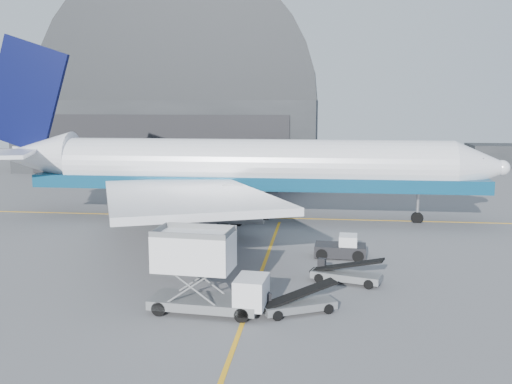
# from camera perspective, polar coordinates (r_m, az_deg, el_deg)

# --- Properties ---
(ground) EXTENTS (200.00, 200.00, 0.00)m
(ground) POSITION_cam_1_polar(r_m,az_deg,el_deg) (39.03, 0.33, -8.53)
(ground) COLOR #565659
(ground) RESTS_ON ground
(taxi_lines) EXTENTS (80.00, 42.12, 0.02)m
(taxi_lines) POSITION_cam_1_polar(r_m,az_deg,el_deg) (51.19, 1.91, -4.26)
(taxi_lines) COLOR #EDA416
(taxi_lines) RESTS_ON ground
(hangar) EXTENTS (50.00, 28.30, 28.00)m
(hangar) POSITION_cam_1_polar(r_m,az_deg,el_deg) (105.24, -7.74, 7.73)
(hangar) COLOR black
(hangar) RESTS_ON ground
(distant_bldg_a) EXTENTS (14.00, 8.00, 4.00)m
(distant_bldg_a) POSITION_cam_1_polar(r_m,az_deg,el_deg) (114.73, 23.85, 2.37)
(distant_bldg_a) COLOR black
(distant_bldg_a) RESTS_ON ground
(airliner) EXTENTS (53.26, 51.65, 18.69)m
(airliner) POSITION_cam_1_polar(r_m,az_deg,el_deg) (57.34, -2.19, 2.47)
(airliner) COLOR white
(airliner) RESTS_ON ground
(catering_truck) EXTENTS (6.75, 3.01, 4.51)m
(catering_truck) POSITION_cam_1_polar(r_m,az_deg,el_deg) (32.36, -5.22, -8.06)
(catering_truck) COLOR slate
(catering_truck) RESTS_ON ground
(pushback_tug) EXTENTS (3.97, 2.48, 1.78)m
(pushback_tug) POSITION_cam_1_polar(r_m,az_deg,el_deg) (44.26, 8.58, -5.60)
(pushback_tug) COLOR black
(pushback_tug) RESTS_ON ground
(belt_loader_a) EXTENTS (4.46, 3.14, 1.71)m
(belt_loader_a) POSITION_cam_1_polar(r_m,az_deg,el_deg) (32.71, 4.16, -11.10)
(belt_loader_a) COLOR slate
(belt_loader_a) RESTS_ON ground
(belt_loader_b) EXTENTS (4.89, 2.75, 1.83)m
(belt_loader_b) POSITION_cam_1_polar(r_m,az_deg,el_deg) (38.27, 8.94, -8.11)
(belt_loader_b) COLOR slate
(belt_loader_b) RESTS_ON ground
(traffic_cone) EXTENTS (0.33, 0.33, 0.47)m
(traffic_cone) POSITION_cam_1_polar(r_m,az_deg,el_deg) (43.06, -4.83, -6.56)
(traffic_cone) COLOR #E74D07
(traffic_cone) RESTS_ON ground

